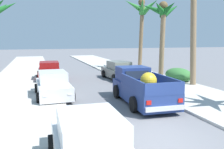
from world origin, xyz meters
TOP-DOWN VIEW (x-y plane):
  - ground_plane at (0.00, 0.00)m, footprint 160.00×160.00m
  - sidewalk_left at (-5.02, 12.00)m, footprint 4.77×60.00m
  - sidewalk_right at (5.02, 12.00)m, footprint 4.77×60.00m
  - curb_left at (-4.04, 12.00)m, footprint 0.16×60.00m
  - curb_right at (4.04, 12.00)m, footprint 0.16×60.00m
  - pickup_truck at (1.34, 4.51)m, footprint 2.39×5.29m
  - car_left_near at (-2.79, -1.59)m, footprint 2.10×4.29m
  - car_right_near at (2.74, 12.27)m, footprint 2.20×4.33m
  - car_left_mid at (-2.95, 13.65)m, footprint 2.14×4.31m
  - car_right_mid at (-3.10, 7.15)m, footprint 2.12×4.30m
  - palm_tree_right_fore at (7.12, 17.39)m, footprint 3.67×4.14m
  - palm_tree_right_back at (6.54, 11.75)m, footprint 3.42×3.31m
  - hedge_bush at (6.96, 9.60)m, footprint 1.80×2.80m

SIDE VIEW (x-z plane):
  - ground_plane at x=0.00m, z-range 0.00..0.00m
  - curb_left at x=-4.04m, z-range 0.00..0.10m
  - curb_right at x=4.04m, z-range 0.00..0.10m
  - sidewalk_left at x=-5.02m, z-range 0.00..0.12m
  - sidewalk_right at x=5.02m, z-range 0.00..0.12m
  - hedge_bush at x=6.96m, z-range 0.00..1.10m
  - car_left_near at x=-2.79m, z-range -0.06..1.48m
  - car_right_near at x=2.74m, z-range -0.06..1.48m
  - car_left_mid at x=-2.95m, z-range -0.06..1.48m
  - car_right_mid at x=-3.10m, z-range -0.06..1.48m
  - pickup_truck at x=1.34m, z-range -0.11..1.71m
  - palm_tree_right_back at x=6.54m, z-range 1.91..8.52m
  - palm_tree_right_fore at x=7.12m, z-range 2.33..10.04m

